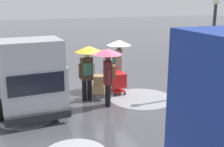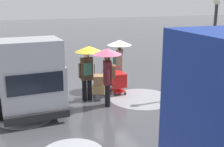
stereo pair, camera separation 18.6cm
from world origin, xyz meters
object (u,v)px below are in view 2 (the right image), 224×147
hand_dolly_boxes (99,85)px  pedestrian_white_side (88,60)px  pedestrian_pink_side (119,52)px  shopping_cart_vendor (118,80)px  cargo_van_parked_right (26,72)px  street_lamp (214,37)px  pedestrian_black_side (108,63)px

hand_dolly_boxes → pedestrian_white_side: bearing=10.7°
pedestrian_white_side → pedestrian_pink_side: bearing=-147.3°
shopping_cart_vendor → pedestrian_pink_side: pedestrian_pink_side is taller
cargo_van_parked_right → pedestrian_white_side: size_ratio=2.52×
shopping_cart_vendor → street_lamp: size_ratio=0.26×
hand_dolly_boxes → pedestrian_pink_side: 1.94m
cargo_van_parked_right → pedestrian_white_side: cargo_van_parked_right is taller
pedestrian_pink_side → pedestrian_white_side: same height
hand_dolly_boxes → street_lamp: 4.86m
cargo_van_parked_right → shopping_cart_vendor: 3.64m
pedestrian_black_side → pedestrian_white_side: 0.92m
pedestrian_black_side → street_lamp: (-4.30, 0.34, 0.80)m
cargo_van_parked_right → hand_dolly_boxes: size_ratio=4.12×
shopping_cart_vendor → pedestrian_white_side: pedestrian_white_side is taller
pedestrian_black_side → hand_dolly_boxes: bearing=-87.4°
pedestrian_pink_side → hand_dolly_boxes: bearing=39.0°
hand_dolly_boxes → pedestrian_white_side: (0.46, 0.09, 1.04)m
pedestrian_white_side → street_lamp: (-4.80, 1.11, 0.80)m
shopping_cart_vendor → hand_dolly_boxes: (0.89, 0.28, -0.04)m
cargo_van_parked_right → street_lamp: street_lamp is taller
hand_dolly_boxes → pedestrian_black_side: bearing=92.6°
hand_dolly_boxes → pedestrian_white_side: pedestrian_white_side is taller
shopping_cart_vendor → pedestrian_black_side: 1.74m
cargo_van_parked_right → street_lamp: (-7.03, 1.69, 1.19)m
hand_dolly_boxes → pedestrian_pink_side: bearing=-141.0°
hand_dolly_boxes → cargo_van_parked_right: bearing=-10.4°
pedestrian_black_side → shopping_cart_vendor: bearing=-126.9°
pedestrian_white_side → street_lamp: bearing=167.0°
cargo_van_parked_right → pedestrian_pink_side: bearing=-172.3°
pedestrian_pink_side → shopping_cart_vendor: bearing=63.3°
street_lamp → pedestrian_white_side: bearing=-13.0°
pedestrian_white_side → street_lamp: size_ratio=0.56×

